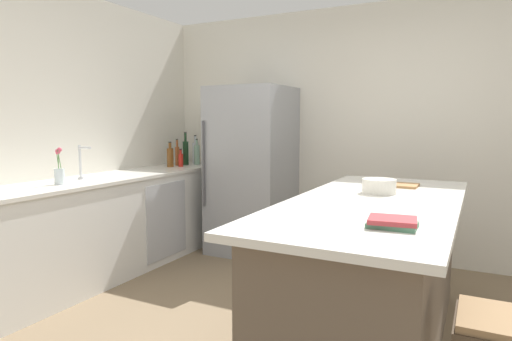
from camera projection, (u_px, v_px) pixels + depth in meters
The scene contains 16 objects.
wall_rear at pixel (377, 133), 4.51m from camera, with size 6.00×0.10×2.60m, color silver.
wall_left at pixel (21, 136), 3.63m from camera, with size 0.10×6.00×2.60m, color silver.
counter_run_left at pixel (117, 223), 4.17m from camera, with size 0.65×2.87×0.91m.
kitchen_island at pixel (372, 273), 2.74m from camera, with size 0.97×2.28×0.94m.
refrigerator at pixel (252, 170), 4.73m from camera, with size 0.80×0.79×1.78m.
sink_faucet at pixel (81, 162), 3.81m from camera, with size 0.15×0.05×0.30m.
flower_vase at pixel (59, 173), 3.51m from camera, with size 0.08×0.08×0.30m.
soda_bottle at pixel (195, 152), 5.27m from camera, with size 0.07×0.07×0.34m.
gin_bottle at pixel (197, 154), 5.15m from camera, with size 0.07×0.07×0.30m.
wine_bottle at pixel (186, 152), 5.11m from camera, with size 0.07×0.07×0.38m.
vinegar_bottle at pixel (177, 155), 5.03m from camera, with size 0.05×0.05×0.30m.
hot_sauce_bottle at pixel (181, 159), 4.91m from camera, with size 0.05×0.05×0.20m.
whiskey_bottle at pixel (170, 157), 4.87m from camera, with size 0.07×0.07×0.28m.
cookbook_stack at pixel (392, 222), 1.99m from camera, with size 0.23×0.20×0.04m.
mixing_bowl at pixel (379, 186), 2.93m from camera, with size 0.22×0.22×0.10m.
cutting_board at pixel (398, 185), 3.26m from camera, with size 0.28×0.22×0.02m.
Camera 1 is at (0.96, -2.34, 1.42)m, focal length 30.71 mm.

